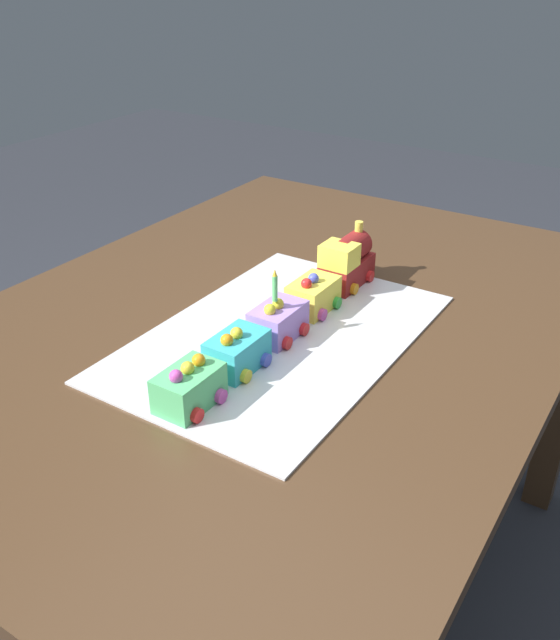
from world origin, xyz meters
The scene contains 9 objects.
ground_plane centered at (0.00, 0.00, 0.00)m, with size 8.00×8.00×0.00m, color #2D3038.
dining_table centered at (0.00, 0.00, 0.63)m, with size 1.40×1.00×0.74m.
cake_board centered at (0.07, 0.06, 0.74)m, with size 0.60×0.40×0.00m, color silver.
cake_locomotive centered at (-0.17, 0.05, 0.79)m, with size 0.14×0.08×0.12m.
cake_car_caboose_lemon centered at (-0.04, 0.05, 0.77)m, with size 0.10×0.08×0.07m.
cake_car_gondola_lavender centered at (0.08, 0.05, 0.77)m, with size 0.10×0.08×0.07m.
cake_car_hopper_turquoise centered at (0.20, 0.05, 0.77)m, with size 0.10×0.08×0.07m.
cake_car_tanker_mint_green centered at (0.31, 0.05, 0.77)m, with size 0.10×0.08×0.07m.
birthday_candle centered at (0.09, 0.05, 0.84)m, with size 0.01×0.01×0.06m.
Camera 1 is at (0.92, 0.60, 1.33)m, focal length 38.03 mm.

